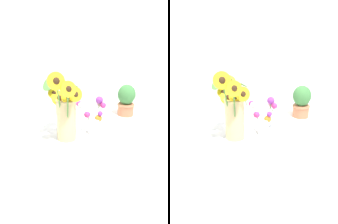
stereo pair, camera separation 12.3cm
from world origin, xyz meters
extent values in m
plane|color=white|center=(0.00, 0.00, 0.00)|extent=(6.00, 6.00, 0.00)
cube|color=silver|center=(0.00, 0.50, 0.70)|extent=(3.60, 0.06, 1.40)
cylinder|color=silver|center=(0.00, 0.12, 0.01)|extent=(0.51, 0.51, 0.02)
cylinder|color=#D1B77A|center=(-0.13, 0.09, 0.12)|extent=(0.10, 0.10, 0.21)
torus|color=#D1B77A|center=(-0.13, 0.09, 0.23)|extent=(0.11, 0.11, 0.01)
cylinder|color=#4C8438|center=(-0.18, 0.07, 0.22)|extent=(0.07, 0.09, 0.26)
cylinder|color=yellow|center=(-0.21, 0.03, 0.35)|extent=(0.10, 0.04, 0.10)
sphere|color=#382314|center=(-0.21, 0.03, 0.35)|extent=(0.03, 0.03, 0.03)
cylinder|color=#4C8438|center=(-0.12, 0.14, 0.18)|extent=(0.01, 0.08, 0.26)
cylinder|color=yellow|center=(-0.12, 0.18, 0.31)|extent=(0.07, 0.06, 0.05)
sphere|color=#382314|center=(-0.12, 0.18, 0.31)|extent=(0.03, 0.03, 0.03)
cylinder|color=#4C8438|center=(-0.12, 0.09, 0.15)|extent=(0.03, 0.05, 0.21)
cylinder|color=yellow|center=(-0.13, 0.06, 0.26)|extent=(0.08, 0.03, 0.07)
sphere|color=#382314|center=(-0.13, 0.06, 0.26)|extent=(0.03, 0.03, 0.03)
cylinder|color=#4C8438|center=(-0.15, 0.04, 0.18)|extent=(0.04, 0.07, 0.27)
cylinder|color=yellow|center=(-0.16, 0.00, 0.32)|extent=(0.08, 0.04, 0.08)
sphere|color=#382314|center=(-0.16, 0.00, 0.32)|extent=(0.03, 0.03, 0.03)
cylinder|color=#4C8438|center=(-0.15, 0.13, 0.16)|extent=(0.03, 0.04, 0.20)
cylinder|color=yellow|center=(-0.17, 0.15, 0.26)|extent=(0.07, 0.05, 0.06)
sphere|color=#382314|center=(-0.17, 0.15, 0.26)|extent=(0.03, 0.03, 0.03)
cylinder|color=#4C8438|center=(-0.12, 0.07, 0.16)|extent=(0.03, 0.07, 0.21)
cylinder|color=yellow|center=(-0.10, 0.04, 0.27)|extent=(0.08, 0.03, 0.08)
sphere|color=#382314|center=(-0.10, 0.04, 0.27)|extent=(0.03, 0.03, 0.03)
cylinder|color=#4C8438|center=(-0.15, 0.10, 0.14)|extent=(0.01, 0.04, 0.19)
cylinder|color=yellow|center=(-0.15, 0.12, 0.24)|extent=(0.09, 0.07, 0.07)
sphere|color=#382314|center=(-0.15, 0.12, 0.24)|extent=(0.04, 0.04, 0.04)
ellipsoid|color=#477F38|center=(-0.18, 0.15, 0.32)|extent=(0.13, 0.12, 0.08)
ellipsoid|color=#477F38|center=(-0.08, 0.13, 0.31)|extent=(0.09, 0.10, 0.06)
cylinder|color=white|center=(0.02, 0.05, 0.06)|extent=(0.06, 0.06, 0.09)
cylinder|color=#427533|center=(0.01, 0.07, 0.08)|extent=(0.02, 0.03, 0.09)
sphere|color=#C6337A|center=(0.00, 0.09, 0.13)|extent=(0.04, 0.04, 0.04)
cylinder|color=#427533|center=(0.04, 0.05, 0.07)|extent=(0.02, 0.02, 0.07)
sphere|color=orange|center=(0.04, 0.04, 0.11)|extent=(0.04, 0.04, 0.04)
cylinder|color=#427533|center=(0.03, 0.04, 0.09)|extent=(0.03, 0.02, 0.10)
sphere|color=purple|center=(0.05, 0.03, 0.14)|extent=(0.03, 0.03, 0.03)
sphere|color=white|center=(0.11, 0.14, 0.04)|extent=(0.06, 0.06, 0.06)
cylinder|color=white|center=(0.11, 0.14, 0.10)|extent=(0.03, 0.03, 0.06)
cylinder|color=#568E42|center=(0.13, 0.15, 0.11)|extent=(0.02, 0.01, 0.09)
sphere|color=pink|center=(0.13, 0.15, 0.15)|extent=(0.04, 0.04, 0.04)
cylinder|color=#568E42|center=(0.11, 0.13, 0.11)|extent=(0.02, 0.01, 0.14)
sphere|color=purple|center=(0.12, 0.13, 0.18)|extent=(0.04, 0.04, 0.04)
cylinder|color=#568E42|center=(0.12, 0.13, 0.10)|extent=(0.03, 0.03, 0.10)
sphere|color=#C6337A|center=(0.13, 0.11, 0.15)|extent=(0.04, 0.04, 0.04)
cylinder|color=white|center=(0.03, 0.25, 0.07)|extent=(0.07, 0.07, 0.11)
cylinder|color=#4C8438|center=(0.05, 0.25, 0.09)|extent=(0.02, 0.03, 0.09)
sphere|color=#C6337A|center=(0.06, 0.26, 0.13)|extent=(0.04, 0.04, 0.04)
cylinder|color=#4C8438|center=(0.04, 0.23, 0.08)|extent=(0.02, 0.02, 0.10)
sphere|color=white|center=(0.05, 0.22, 0.14)|extent=(0.04, 0.04, 0.04)
cylinder|color=#4C8438|center=(0.02, 0.26, 0.11)|extent=(0.01, 0.03, 0.11)
sphere|color=orange|center=(0.02, 0.28, 0.17)|extent=(0.03, 0.03, 0.03)
cylinder|color=#B7704C|center=(0.41, 0.21, 0.04)|extent=(0.11, 0.11, 0.09)
torus|color=#B7704C|center=(0.41, 0.21, 0.08)|extent=(0.12, 0.12, 0.01)
ellipsoid|color=#3D7A3D|center=(0.41, 0.21, 0.15)|extent=(0.12, 0.12, 0.14)
camera|label=1|loc=(-0.63, -0.84, 0.57)|focal=35.00mm
camera|label=2|loc=(-0.53, -0.90, 0.57)|focal=35.00mm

